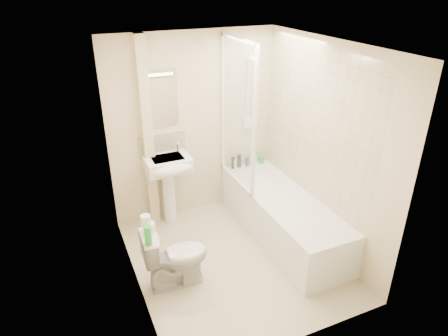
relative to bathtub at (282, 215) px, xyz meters
name	(u,v)px	position (x,y,z in m)	size (l,w,h in m)	color
floor	(234,259)	(-0.75, -0.20, -0.29)	(2.50, 2.50, 0.00)	beige
wall_back	(194,127)	(-0.75, 1.05, 0.91)	(2.20, 0.02, 2.40)	beige
wall_left	(128,187)	(-1.85, -0.20, 0.91)	(0.02, 2.50, 2.40)	beige
wall_right	(323,149)	(0.35, -0.20, 0.91)	(0.02, 2.50, 2.40)	beige
ceiling	(237,45)	(-0.75, -0.20, 2.11)	(2.20, 2.50, 0.02)	white
tile_back	(247,104)	(0.00, 1.04, 1.14)	(0.70, 0.01, 1.75)	beige
tile_right	(314,125)	(0.34, 0.00, 1.14)	(0.01, 2.10, 1.75)	beige
pipe_boxing	(147,136)	(-1.37, 0.99, 0.91)	(0.12, 0.12, 2.40)	beige
splashback	(162,145)	(-1.18, 1.04, 0.74)	(0.60, 0.01, 0.30)	beige
mirror	(159,103)	(-1.18, 1.04, 1.29)	(0.46, 0.01, 0.60)	white
strip_light	(158,72)	(-1.18, 1.02, 1.66)	(0.42, 0.07, 0.07)	silver
bathtub	(282,215)	(0.00, 0.00, 0.00)	(0.70, 2.10, 0.55)	white
shower_screen	(237,115)	(-0.35, 0.60, 1.16)	(0.04, 0.92, 1.80)	white
shower_fixture	(248,96)	(0.00, 0.99, 1.26)	(0.10, 0.16, 0.99)	white
pedestal_sink	(169,172)	(-1.18, 0.81, 0.46)	(0.55, 0.50, 1.07)	white
bottle_black_a	(233,163)	(-0.23, 0.96, 0.34)	(0.05, 0.05, 0.16)	black
bottle_white_a	(234,164)	(-0.21, 0.96, 0.33)	(0.05, 0.05, 0.14)	white
bottle_black_b	(239,161)	(-0.13, 0.96, 0.36)	(0.05, 0.05, 0.19)	black
bottle_blue	(247,162)	(-0.01, 0.96, 0.32)	(0.05, 0.05, 0.12)	navy
bottle_cream	(252,159)	(0.07, 0.96, 0.34)	(0.05, 0.05, 0.16)	#F8EABF
bottle_white_b	(255,160)	(0.11, 0.96, 0.32)	(0.05, 0.05, 0.13)	white
bottle_green	(261,159)	(0.22, 0.96, 0.31)	(0.07, 0.07, 0.10)	green
toilet	(175,256)	(-1.47, -0.30, 0.05)	(0.68, 0.41, 0.68)	white
toilet_roll_lower	(149,227)	(-1.70, -0.23, 0.44)	(0.12, 0.12, 0.09)	white
toilet_roll_upper	(146,220)	(-1.73, -0.25, 0.54)	(0.10, 0.10, 0.10)	white
green_bottle	(148,235)	(-1.76, -0.43, 0.49)	(0.07, 0.07, 0.20)	green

